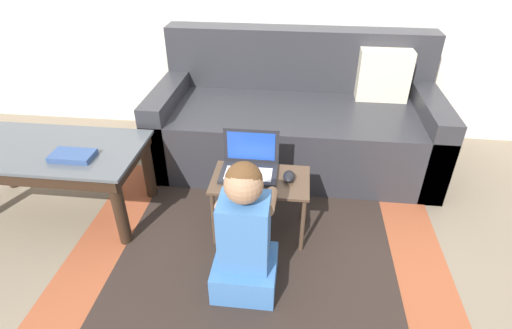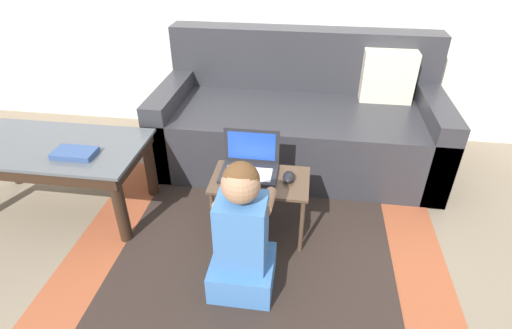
{
  "view_description": "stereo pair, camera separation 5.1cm",
  "coord_description": "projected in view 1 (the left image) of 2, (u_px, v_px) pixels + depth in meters",
  "views": [
    {
      "loc": [
        0.24,
        -1.7,
        1.63
      ],
      "look_at": [
        0.03,
        0.14,
        0.44
      ],
      "focal_mm": 28.0,
      "sensor_mm": 36.0,
      "label": 1
    },
    {
      "loc": [
        0.29,
        -1.69,
        1.63
      ],
      "look_at": [
        0.03,
        0.14,
        0.44
      ],
      "focal_mm": 28.0,
      "sensor_mm": 36.0,
      "label": 2
    }
  ],
  "objects": [
    {
      "name": "ground_plane",
      "position": [
        248.0,
        241.0,
        2.32
      ],
      "size": [
        16.0,
        16.0,
        0.0
      ],
      "primitive_type": "plane",
      "color": "#7F705B"
    },
    {
      "name": "area_rug",
      "position": [
        256.0,
        255.0,
        2.22
      ],
      "size": [
        2.08,
        1.64,
        0.01
      ],
      "color": "#9E4C2D",
      "rests_on": "ground_plane"
    },
    {
      "name": "couch",
      "position": [
        296.0,
        120.0,
        2.95
      ],
      "size": [
        1.98,
        0.93,
        0.9
      ],
      "color": "#2D2D33",
      "rests_on": "ground_plane"
    },
    {
      "name": "coffee_table",
      "position": [
        49.0,
        158.0,
        2.34
      ],
      "size": [
        1.1,
        0.56,
        0.47
      ],
      "color": "#4C5156",
      "rests_on": "ground_plane"
    },
    {
      "name": "laptop_desk",
      "position": [
        260.0,
        187.0,
        2.22
      ],
      "size": [
        0.54,
        0.32,
        0.38
      ],
      "color": "#4C3828",
      "rests_on": "ground_plane"
    },
    {
      "name": "laptop",
      "position": [
        249.0,
        167.0,
        2.22
      ],
      "size": [
        0.31,
        0.22,
        0.23
      ],
      "color": "#232328",
      "rests_on": "laptop_desk"
    },
    {
      "name": "computer_mouse",
      "position": [
        289.0,
        176.0,
        2.17
      ],
      "size": [
        0.06,
        0.1,
        0.04
      ],
      "color": "black",
      "rests_on": "laptop_desk"
    },
    {
      "name": "person_seated",
      "position": [
        245.0,
        237.0,
        1.88
      ],
      "size": [
        0.31,
        0.42,
        0.73
      ],
      "color": "#3D70B2",
      "rests_on": "ground_plane"
    },
    {
      "name": "book_on_table",
      "position": [
        73.0,
        156.0,
        2.19
      ],
      "size": [
        0.23,
        0.13,
        0.03
      ],
      "color": "#334C7F",
      "rests_on": "coffee_table"
    }
  ]
}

